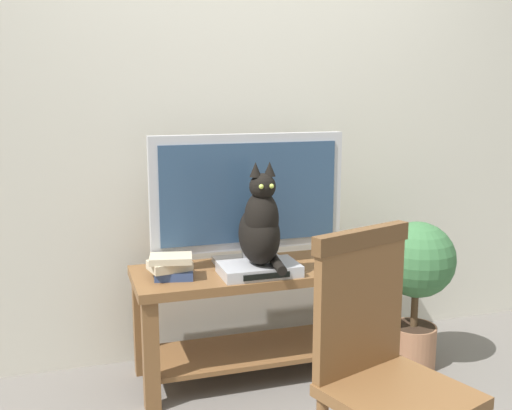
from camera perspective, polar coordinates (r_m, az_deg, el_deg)
back_wall at (r=3.20m, az=-1.24°, el=10.74°), size 7.00×0.12×2.80m
tv_stand at (r=2.99m, az=-0.29°, el=-9.26°), size 1.16×0.46×0.55m
tv at (r=2.92m, az=-0.71°, el=0.80°), size 0.96×0.20×0.65m
media_box at (r=2.83m, az=0.30°, el=-6.10°), size 0.37×0.23×0.05m
cat at (r=2.76m, az=0.42°, el=-2.01°), size 0.18×0.36×0.48m
wooden_chair at (r=2.05m, az=11.80°, el=-14.11°), size 0.51×0.51×0.97m
book_stack at (r=2.79m, az=-8.03°, el=-5.78°), size 0.22×0.19×0.11m
potted_plant at (r=3.15m, az=14.96°, el=-6.55°), size 0.38×0.38×0.76m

